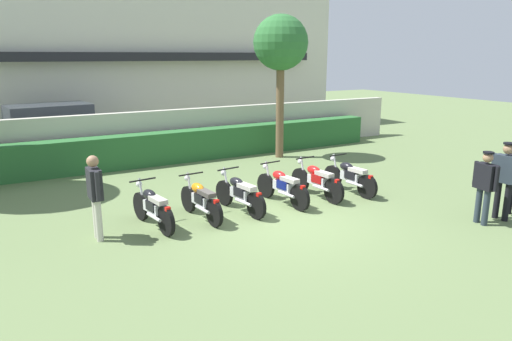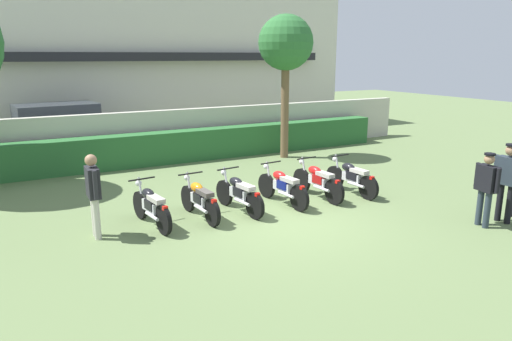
{
  "view_description": "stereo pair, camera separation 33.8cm",
  "coord_description": "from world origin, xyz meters",
  "px_view_note": "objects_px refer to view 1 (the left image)",
  "views": [
    {
      "loc": [
        -5.45,
        -8.09,
        3.56
      ],
      "look_at": [
        0.0,
        1.32,
        0.86
      ],
      "focal_mm": 32.67,
      "sensor_mm": 36.0,
      "label": 1
    },
    {
      "loc": [
        -5.16,
        -8.26,
        3.56
      ],
      "look_at": [
        0.0,
        1.32,
        0.86
      ],
      "focal_mm": 32.67,
      "sensor_mm": 36.0,
      "label": 2
    }
  ],
  "objects_px": {
    "motorcycle_in_row_2": "(240,193)",
    "officer_0": "(485,182)",
    "motorcycle_in_row_3": "(282,186)",
    "motorcycle_in_row_5": "(350,176)",
    "motorcycle_in_row_4": "(317,180)",
    "motorcycle_in_row_1": "(201,200)",
    "officer_1": "(505,174)",
    "inspector_person": "(95,190)",
    "parked_car": "(55,131)",
    "motorcycle_in_row_0": "(153,207)",
    "tree_far_side": "(281,45)"
  },
  "relations": [
    {
      "from": "tree_far_side",
      "to": "officer_1",
      "type": "relative_size",
      "value": 2.83
    },
    {
      "from": "motorcycle_in_row_2",
      "to": "officer_0",
      "type": "xyz_separation_m",
      "value": [
        4.16,
        -3.32,
        0.48
      ]
    },
    {
      "from": "motorcycle_in_row_5",
      "to": "motorcycle_in_row_3",
      "type": "bearing_deg",
      "value": 82.35
    },
    {
      "from": "officer_0",
      "to": "motorcycle_in_row_1",
      "type": "bearing_deg",
      "value": -23.97
    },
    {
      "from": "motorcycle_in_row_3",
      "to": "officer_1",
      "type": "bearing_deg",
      "value": -139.39
    },
    {
      "from": "tree_far_side",
      "to": "motorcycle_in_row_1",
      "type": "bearing_deg",
      "value": -137.62
    },
    {
      "from": "motorcycle_in_row_3",
      "to": "motorcycle_in_row_5",
      "type": "distance_m",
      "value": 2.05
    },
    {
      "from": "tree_far_side",
      "to": "officer_1",
      "type": "distance_m",
      "value": 8.52
    },
    {
      "from": "motorcycle_in_row_0",
      "to": "officer_1",
      "type": "bearing_deg",
      "value": -124.11
    },
    {
      "from": "tree_far_side",
      "to": "inspector_person",
      "type": "bearing_deg",
      "value": -147.26
    },
    {
      "from": "motorcycle_in_row_2",
      "to": "inspector_person",
      "type": "xyz_separation_m",
      "value": [
        -3.22,
        -0.07,
        0.56
      ]
    },
    {
      "from": "motorcycle_in_row_1",
      "to": "tree_far_side",
      "type": "bearing_deg",
      "value": -52.24
    },
    {
      "from": "motorcycle_in_row_1",
      "to": "motorcycle_in_row_2",
      "type": "xyz_separation_m",
      "value": [
        0.98,
        -0.01,
        0.0
      ]
    },
    {
      "from": "motorcycle_in_row_0",
      "to": "motorcycle_in_row_5",
      "type": "bearing_deg",
      "value": -99.12
    },
    {
      "from": "parked_car",
      "to": "motorcycle_in_row_4",
      "type": "distance_m",
      "value": 10.07
    },
    {
      "from": "motorcycle_in_row_5",
      "to": "officer_1",
      "type": "relative_size",
      "value": 1.08
    },
    {
      "from": "motorcycle_in_row_4",
      "to": "inspector_person",
      "type": "bearing_deg",
      "value": 86.66
    },
    {
      "from": "motorcycle_in_row_2",
      "to": "motorcycle_in_row_5",
      "type": "relative_size",
      "value": 0.99
    },
    {
      "from": "motorcycle_in_row_1",
      "to": "officer_1",
      "type": "xyz_separation_m",
      "value": [
        5.76,
        -3.37,
        0.59
      ]
    },
    {
      "from": "motorcycle_in_row_0",
      "to": "motorcycle_in_row_2",
      "type": "bearing_deg",
      "value": -98.49
    },
    {
      "from": "motorcycle_in_row_0",
      "to": "motorcycle_in_row_1",
      "type": "distance_m",
      "value": 1.09
    },
    {
      "from": "tree_far_side",
      "to": "motorcycle_in_row_2",
      "type": "bearing_deg",
      "value": -131.47
    },
    {
      "from": "motorcycle_in_row_0",
      "to": "officer_0",
      "type": "xyz_separation_m",
      "value": [
        6.22,
        -3.34,
        0.48
      ]
    },
    {
      "from": "parked_car",
      "to": "motorcycle_in_row_4",
      "type": "height_order",
      "value": "parked_car"
    },
    {
      "from": "motorcycle_in_row_3",
      "to": "officer_0",
      "type": "relative_size",
      "value": 1.21
    },
    {
      "from": "tree_far_side",
      "to": "motorcycle_in_row_5",
      "type": "xyz_separation_m",
      "value": [
        -0.85,
        -4.73,
        -3.45
      ]
    },
    {
      "from": "parked_car",
      "to": "motorcycle_in_row_5",
      "type": "bearing_deg",
      "value": -62.05
    },
    {
      "from": "motorcycle_in_row_4",
      "to": "officer_1",
      "type": "xyz_separation_m",
      "value": [
        2.54,
        -3.38,
        0.58
      ]
    },
    {
      "from": "motorcycle_in_row_1",
      "to": "inspector_person",
      "type": "height_order",
      "value": "inspector_person"
    },
    {
      "from": "parked_car",
      "to": "tree_far_side",
      "type": "height_order",
      "value": "tree_far_side"
    },
    {
      "from": "inspector_person",
      "to": "motorcycle_in_row_5",
      "type": "bearing_deg",
      "value": -0.27
    },
    {
      "from": "parked_car",
      "to": "motorcycle_in_row_3",
      "type": "xyz_separation_m",
      "value": [
        4.01,
        -8.69,
        -0.48
      ]
    },
    {
      "from": "motorcycle_in_row_0",
      "to": "inspector_person",
      "type": "bearing_deg",
      "value": 86.91
    },
    {
      "from": "officer_1",
      "to": "motorcycle_in_row_0",
      "type": "bearing_deg",
      "value": -28.25
    },
    {
      "from": "motorcycle_in_row_0",
      "to": "officer_0",
      "type": "relative_size",
      "value": 1.14
    },
    {
      "from": "motorcycle_in_row_4",
      "to": "motorcycle_in_row_5",
      "type": "relative_size",
      "value": 1.03
    },
    {
      "from": "motorcycle_in_row_2",
      "to": "officer_1",
      "type": "height_order",
      "value": "officer_1"
    },
    {
      "from": "parked_car",
      "to": "inspector_person",
      "type": "height_order",
      "value": "parked_car"
    },
    {
      "from": "motorcycle_in_row_5",
      "to": "inspector_person",
      "type": "height_order",
      "value": "inspector_person"
    },
    {
      "from": "officer_0",
      "to": "motorcycle_in_row_4",
      "type": "bearing_deg",
      "value": -51.17
    },
    {
      "from": "inspector_person",
      "to": "tree_far_side",
      "type": "bearing_deg",
      "value": 32.74
    },
    {
      "from": "motorcycle_in_row_0",
      "to": "motorcycle_in_row_5",
      "type": "height_order",
      "value": "same"
    },
    {
      "from": "motorcycle_in_row_3",
      "to": "officer_0",
      "type": "distance_m",
      "value": 4.49
    },
    {
      "from": "inspector_person",
      "to": "officer_0",
      "type": "distance_m",
      "value": 8.06
    },
    {
      "from": "motorcycle_in_row_3",
      "to": "inspector_person",
      "type": "height_order",
      "value": "inspector_person"
    },
    {
      "from": "motorcycle_in_row_4",
      "to": "motorcycle_in_row_5",
      "type": "distance_m",
      "value": 1.01
    },
    {
      "from": "motorcycle_in_row_3",
      "to": "motorcycle_in_row_5",
      "type": "xyz_separation_m",
      "value": [
        2.05,
        -0.11,
        -0.0
      ]
    },
    {
      "from": "motorcycle_in_row_3",
      "to": "tree_far_side",
      "type": "bearing_deg",
      "value": -38.28
    },
    {
      "from": "motorcycle_in_row_4",
      "to": "officer_0",
      "type": "bearing_deg",
      "value": -154.34
    },
    {
      "from": "motorcycle_in_row_1",
      "to": "motorcycle_in_row_3",
      "type": "relative_size",
      "value": 0.94
    }
  ]
}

